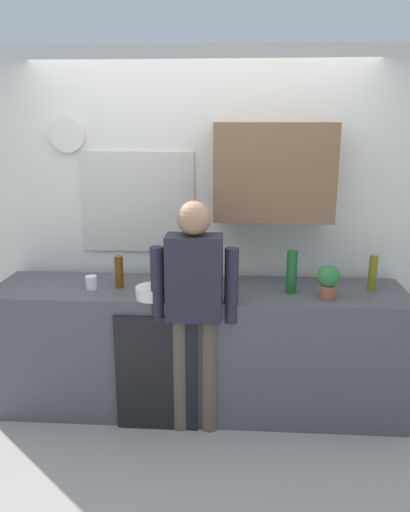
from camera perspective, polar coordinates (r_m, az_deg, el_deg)
The scene contains 12 objects.
ground_plane at distance 3.75m, azimuth -1.12°, elevation -18.70°, with size 8.00×8.00×0.00m, color #9E998E.
kitchen_counter at distance 3.78m, azimuth -0.76°, elevation -10.31°, with size 2.93×0.64×0.93m, color #4C4C51.
dishwasher_panel at distance 3.53m, azimuth -5.48°, elevation -13.13°, with size 0.56×0.02×0.83m, color black.
back_wall_assembly at distance 3.87m, azimuth 0.52°, elevation 4.35°, with size 4.53×0.42×2.60m.
coffee_maker at distance 3.59m, azimuth -0.21°, elevation -1.26°, with size 0.20×0.20×0.33m.
bottle_amber_beer at distance 3.64m, azimuth -9.64°, elevation -1.76°, with size 0.06×0.06×0.23m, color brown.
bottle_green_wine at distance 3.52m, azimuth 9.73°, elevation -1.76°, with size 0.07×0.07×0.30m, color #195923.
bottle_olive_oil at distance 3.72m, azimuth 18.37°, elevation -1.77°, with size 0.06×0.06×0.25m, color olive.
cup_white_mug at distance 3.66m, azimuth -12.69°, elevation -2.93°, with size 0.08×0.08×0.10m, color white.
mixing_bowl at distance 3.41m, azimuth -5.98°, elevation -4.09°, with size 0.22×0.22×0.08m, color white.
potted_plant at distance 3.46m, azimuth 13.70°, elevation -2.57°, with size 0.15×0.15×0.23m.
person_at_sink at distance 3.31m, azimuth -1.20°, elevation -4.95°, with size 0.57×0.22×1.60m.
Camera 1 is at (0.28, -3.10, 2.09)m, focal length 35.52 mm.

